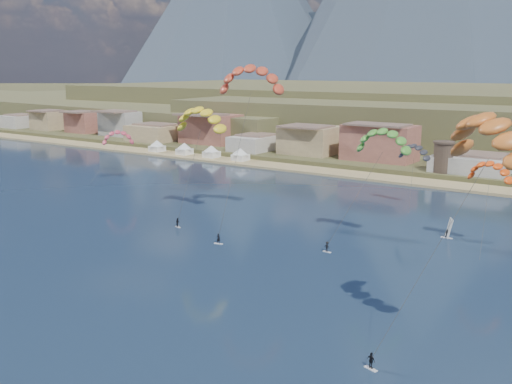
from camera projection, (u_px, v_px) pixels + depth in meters
ground at (113, 310)px, 77.39m from camera, size 2400.00×2400.00×0.00m
beach at (414, 181)px, 162.30m from camera, size 2200.00×12.00×0.90m
town at (314, 137)px, 196.00m from camera, size 400.00×24.00×12.00m
watchtower at (443, 157)px, 164.65m from camera, size 5.82×5.82×8.60m
beach_tents at (197, 147)px, 204.41m from camera, size 43.40×6.40×5.00m
kitesurfer_red at (251, 75)px, 115.27m from camera, size 14.11×21.43×33.62m
kitesurfer_yellow at (200, 116)px, 121.20m from camera, size 11.96×12.40×23.92m
kitesurfer_orange at (490, 130)px, 58.71m from camera, size 14.86×13.47×27.76m
kitesurfer_green at (383, 138)px, 102.26m from camera, size 11.03×11.98×21.90m
distant_kite_pink at (118, 135)px, 160.35m from camera, size 8.33×8.61×15.81m
distant_kite_dark at (414, 149)px, 132.00m from camera, size 8.23×6.25×15.74m
distant_kite_orange at (490, 168)px, 100.70m from camera, size 8.45×6.26×16.88m
windsurfer at (448, 232)px, 109.43m from camera, size 2.13×2.32×3.73m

